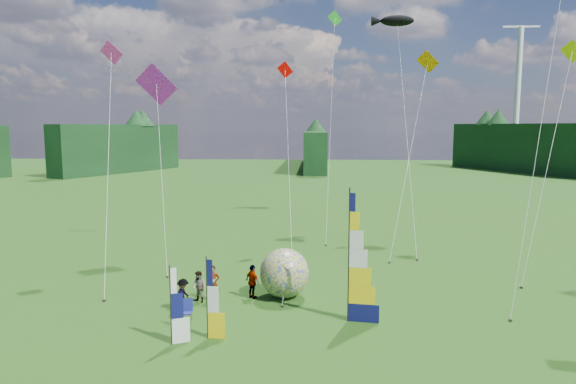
# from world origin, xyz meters

# --- Properties ---
(ground) EXTENTS (220.00, 220.00, 0.00)m
(ground) POSITION_xyz_m (0.00, 0.00, 0.00)
(ground) COLOR #356215
(ground) RESTS_ON ground
(treeline_ring) EXTENTS (210.00, 210.00, 8.00)m
(treeline_ring) POSITION_xyz_m (0.00, 0.00, 4.00)
(treeline_ring) COLOR black
(treeline_ring) RESTS_ON ground
(turbine_right) EXTENTS (8.00, 1.20, 30.00)m
(turbine_right) POSITION_xyz_m (45.00, 102.00, 15.00)
(turbine_right) COLOR silver
(turbine_right) RESTS_ON ground
(feather_banner_main) EXTENTS (1.48, 0.30, 5.51)m
(feather_banner_main) POSITION_xyz_m (1.56, 3.82, 2.75)
(feather_banner_main) COLOR #0F124C
(feather_banner_main) RESTS_ON ground
(side_banner_left) EXTENTS (0.90, 0.17, 3.17)m
(side_banner_left) POSITION_xyz_m (-4.01, 1.73, 1.58)
(side_banner_left) COLOR yellow
(side_banner_left) RESTS_ON ground
(side_banner_far) EXTENTS (0.85, 0.45, 2.98)m
(side_banner_far) POSITION_xyz_m (-5.26, 1.09, 1.49)
(side_banner_far) COLOR white
(side_banner_far) RESTS_ON ground
(bol_inflatable) EXTENTS (2.66, 2.66, 2.39)m
(bol_inflatable) POSITION_xyz_m (-1.33, 6.78, 1.20)
(bol_inflatable) COLOR #0F2CA0
(bol_inflatable) RESTS_ON ground
(spectator_a) EXTENTS (0.67, 0.48, 1.71)m
(spectator_a) POSITION_xyz_m (-4.67, 6.03, 0.86)
(spectator_a) COLOR #66594C
(spectator_a) RESTS_ON ground
(spectator_b) EXTENTS (0.81, 0.68, 1.49)m
(spectator_b) POSITION_xyz_m (-5.28, 5.80, 0.75)
(spectator_b) COLOR #66594C
(spectator_b) RESTS_ON ground
(spectator_c) EXTENTS (0.53, 1.02, 1.50)m
(spectator_c) POSITION_xyz_m (-5.73, 4.57, 0.75)
(spectator_c) COLOR #66594C
(spectator_c) RESTS_ON ground
(spectator_d) EXTENTS (0.96, 0.97, 1.65)m
(spectator_d) POSITION_xyz_m (-2.84, 6.50, 0.83)
(spectator_d) COLOR #66594C
(spectator_d) RESTS_ON ground
(camp_chair) EXTENTS (0.57, 0.57, 0.95)m
(camp_chair) POSITION_xyz_m (-5.29, 3.36, 0.48)
(camp_chair) COLOR navy
(camp_chair) RESTS_ON ground
(kite_whale) EXTENTS (6.03, 14.96, 18.14)m
(kite_whale) POSITION_xyz_m (6.48, 19.75, 9.07)
(kite_whale) COLOR black
(kite_whale) RESTS_ON ground
(kite_rainbow_delta) EXTENTS (7.80, 11.63, 13.15)m
(kite_rainbow_delta) POSITION_xyz_m (-9.09, 12.90, 6.58)
(kite_rainbow_delta) COLOR #FF0800
(kite_rainbow_delta) RESTS_ON ground
(kite_parafoil) EXTENTS (10.76, 11.58, 20.98)m
(kite_parafoil) POSITION_xyz_m (10.48, 6.89, 10.49)
(kite_parafoil) COLOR red
(kite_parafoil) RESTS_ON ground
(small_kite_red) EXTENTS (6.02, 9.65, 13.14)m
(small_kite_red) POSITION_xyz_m (-1.64, 15.93, 6.57)
(small_kite_red) COLOR #CA0200
(small_kite_red) RESTS_ON ground
(small_kite_orange) EXTENTS (9.99, 12.30, 14.23)m
(small_kite_orange) POSITION_xyz_m (6.39, 17.27, 7.12)
(small_kite_orange) COLOR #FD9400
(small_kite_orange) RESTS_ON ground
(small_kite_yellow) EXTENTS (8.24, 9.16, 13.66)m
(small_kite_yellow) POSITION_xyz_m (12.88, 11.60, 6.83)
(small_kite_yellow) COLOR #E2E900
(small_kite_yellow) RESTS_ON ground
(small_kite_pink) EXTENTS (5.11, 10.01, 13.68)m
(small_kite_pink) POSITION_xyz_m (-10.85, 9.35, 6.84)
(small_kite_pink) COLOR #DD3192
(small_kite_pink) RESTS_ON ground
(small_kite_green) EXTENTS (6.77, 13.72, 18.59)m
(small_kite_green) POSITION_xyz_m (1.28, 23.27, 9.29)
(small_kite_green) COLOR green
(small_kite_green) RESTS_ON ground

